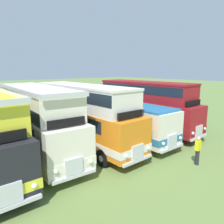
% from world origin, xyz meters
% --- Properties ---
extents(bus_sixth_in_row, '(3.00, 10.42, 4.52)m').
position_xyz_m(bus_sixth_in_row, '(3.24, 0.52, 2.36)').
color(bus_sixth_in_row, silver).
rests_on(bus_sixth_in_row, ground).
extents(bus_seventh_in_row, '(2.88, 10.63, 4.49)m').
position_xyz_m(bus_seventh_in_row, '(6.47, 0.02, 2.47)').
color(bus_seventh_in_row, orange).
rests_on(bus_seventh_in_row, ground).
extents(bus_eighth_in_row, '(2.63, 11.33, 2.99)m').
position_xyz_m(bus_eighth_in_row, '(9.71, 0.28, 1.76)').
color(bus_eighth_in_row, silver).
rests_on(bus_eighth_in_row, ground).
extents(bus_ninth_in_row, '(2.92, 10.27, 4.49)m').
position_xyz_m(bus_ninth_in_row, '(12.94, -0.13, 2.47)').
color(bus_ninth_in_row, maroon).
rests_on(bus_ninth_in_row, ground).
extents(marshal_person, '(0.36, 0.24, 1.73)m').
position_xyz_m(marshal_person, '(9.93, -7.04, 0.89)').
color(marshal_person, '#23232D').
rests_on(marshal_person, ground).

